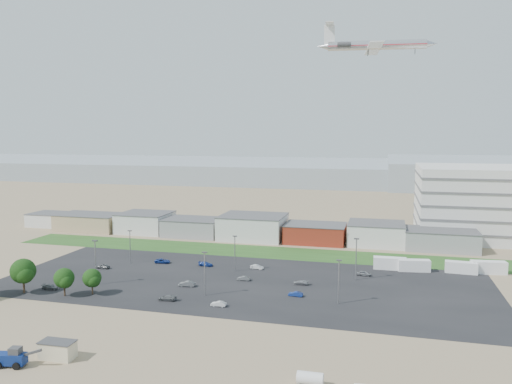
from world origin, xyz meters
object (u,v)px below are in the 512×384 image
(parked_car_11, at_px, (257,267))
(box_trailer_a, at_px, (390,263))
(parked_car_3, at_px, (167,298))
(parked_car_5, at_px, (103,266))
(parked_car_12, at_px, (301,282))
(parked_car_8, at_px, (364,273))
(portable_shed, at_px, (58,350))
(parked_car_6, at_px, (206,264))
(storage_tank_nw, at_px, (310,378))
(parked_car_1, at_px, (296,294))
(parked_car_4, at_px, (187,284))
(telehandler, at_px, (11,357))
(parked_car_10, at_px, (50,287))
(parked_car_7, at_px, (244,278))
(parked_car_13, at_px, (219,304))
(airliner, at_px, (377,45))
(parked_car_9, at_px, (163,261))

(parked_car_11, bearing_deg, box_trailer_a, -71.18)
(parked_car_3, height_order, parked_car_5, parked_car_5)
(parked_car_3, distance_m, parked_car_12, 32.47)
(parked_car_8, bearing_deg, portable_shed, 148.34)
(parked_car_11, bearing_deg, parked_car_6, 96.62)
(storage_tank_nw, relative_size, parked_car_1, 1.15)
(parked_car_3, height_order, parked_car_12, parked_car_3)
(portable_shed, bearing_deg, parked_car_4, 81.09)
(telehandler, xyz_separation_m, parked_car_10, (-19.44, 35.43, -1.00))
(parked_car_7, xyz_separation_m, parked_car_8, (28.91, 11.84, 0.09))
(parked_car_10, bearing_deg, parked_car_7, -66.97)
(parked_car_13, bearing_deg, parked_car_10, -91.85)
(airliner, height_order, parked_car_9, airliner)
(parked_car_10, height_order, parked_car_13, parked_car_10)
(parked_car_6, bearing_deg, parked_car_9, 94.01)
(parked_car_5, bearing_deg, box_trailer_a, 105.72)
(airliner, bearing_deg, telehandler, -116.62)
(parked_car_6, xyz_separation_m, parked_car_7, (13.94, -10.56, -0.05))
(parked_car_1, bearing_deg, box_trailer_a, 149.24)
(box_trailer_a, relative_size, parked_car_10, 2.16)
(parked_car_3, bearing_deg, parked_car_13, 82.72)
(parked_car_11, relative_size, parked_car_12, 0.92)
(storage_tank_nw, relative_size, parked_car_13, 1.14)
(box_trailer_a, relative_size, parked_car_7, 2.62)
(storage_tank_nw, distance_m, parked_car_10, 72.20)
(box_trailer_a, height_order, parked_car_1, box_trailer_a)
(telehandler, distance_m, parked_car_7, 58.38)
(parked_car_1, xyz_separation_m, parked_car_6, (-28.69, 19.37, 0.04))
(parked_car_7, bearing_deg, parked_car_8, 111.10)
(portable_shed, height_order, parked_car_9, portable_shed)
(parked_car_1, distance_m, parked_car_11, 24.46)
(parked_car_5, bearing_deg, parked_car_8, 100.46)
(parked_car_1, xyz_separation_m, parked_car_3, (-26.78, -9.91, 0.05))
(parked_car_1, bearing_deg, parked_car_8, 150.33)
(parked_car_3, bearing_deg, airliner, 154.41)
(airliner, bearing_deg, parked_car_11, -117.45)
(parked_car_9, distance_m, parked_car_13, 40.33)
(parked_car_1, distance_m, parked_car_10, 57.53)
(parked_car_7, height_order, parked_car_8, parked_car_8)
(box_trailer_a, bearing_deg, parked_car_3, -141.90)
(parked_car_5, relative_size, parked_car_7, 1.11)
(parked_car_7, distance_m, parked_car_8, 31.24)
(parked_car_9, bearing_deg, storage_tank_nw, -145.63)
(parked_car_3, bearing_deg, parked_car_7, 143.50)
(parked_car_8, bearing_deg, parked_car_1, 150.82)
(parked_car_1, height_order, parked_car_8, parked_car_8)
(portable_shed, relative_size, parked_car_7, 1.75)
(box_trailer_a, height_order, parked_car_13, box_trailer_a)
(parked_car_11, relative_size, parked_car_13, 1.06)
(parked_car_6, distance_m, parked_car_9, 12.99)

